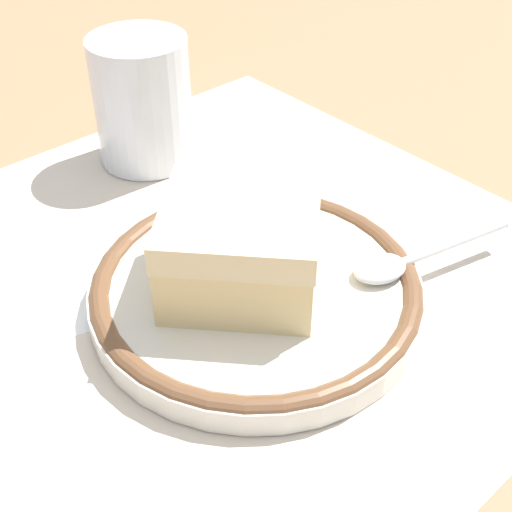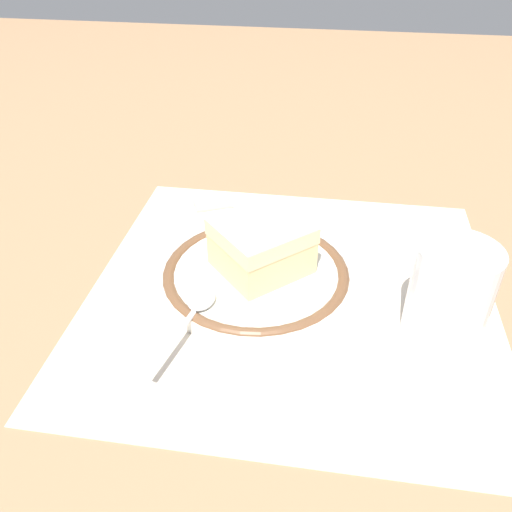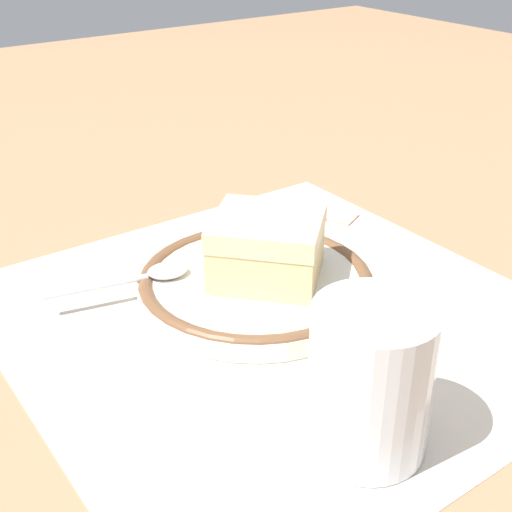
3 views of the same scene
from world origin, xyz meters
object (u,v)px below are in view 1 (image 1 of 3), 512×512
Objects in this scene: plate at (256,289)px; cup at (143,108)px; spoon at (399,262)px; napkin at (0,296)px; cake_slice at (240,248)px.

plate is 0.20m from cup.
cup is (-0.23, -0.02, 0.02)m from spoon.
plate is 1.89× the size of napkin.
cake_slice is 0.19m from cup.
cake_slice reaches higher than plate.
spoon is 1.13× the size of napkin.
spoon is at bearing 5.70° from cup.
plate is at bearing -15.08° from cup.
cake_slice is 1.00× the size of spoon.
plate is 2.05× the size of cup.
cup is 0.19m from napkin.
cake_slice is at bearing -119.85° from plate.
cup is at bearing 162.22° from cake_slice.
cup is 0.92× the size of napkin.
cup reaches higher than plate.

